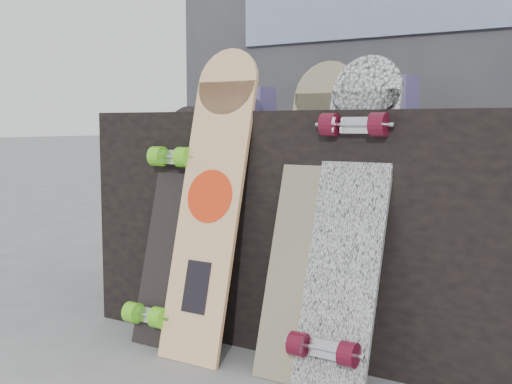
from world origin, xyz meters
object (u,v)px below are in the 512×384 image
Objects in this scene: vendor_table at (322,224)px; longboard_celtic at (310,206)px; longboard_geisha at (212,192)px; skateboard_dark at (169,222)px; longboard_cascadia at (348,213)px.

longboard_celtic is (0.12, -0.33, 0.11)m from vendor_table.
longboard_geisha reaches higher than vendor_table.
longboard_celtic reaches higher than skateboard_dark.
skateboard_dark is at bearing 176.63° from longboard_geisha.
longboard_geisha is at bearing -121.25° from vendor_table.
longboard_cascadia is (0.26, -0.35, 0.10)m from vendor_table.
longboard_celtic is at bearing -70.26° from vendor_table.
longboard_cascadia is (0.14, -0.02, -0.01)m from longboard_celtic.
longboard_cascadia is at bearing 1.95° from longboard_geisha.
skateboard_dark is at bearing -139.42° from vendor_table.
longboard_celtic is at bearing 6.45° from longboard_geisha.
longboard_geisha is at bearing -3.37° from skateboard_dark.
longboard_celtic is 0.14m from longboard_cascadia.
longboard_geisha reaches higher than longboard_cascadia.
longboard_geisha is 0.34m from longboard_celtic.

